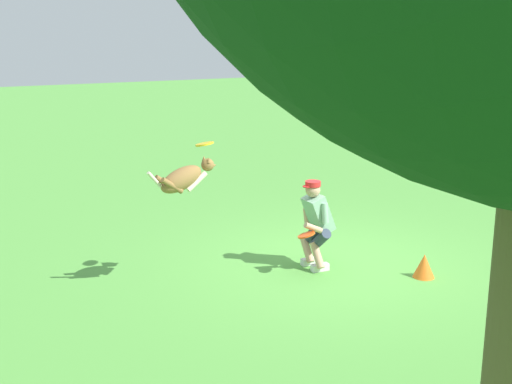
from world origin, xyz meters
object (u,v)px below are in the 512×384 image
(dog, at_px, (184,178))
(frisbee_held, at_px, (306,235))
(person, at_px, (316,221))
(frisbee_flying, at_px, (205,144))
(training_cone, at_px, (424,266))

(dog, height_order, frisbee_held, dog)
(person, bearing_deg, frisbee_flying, -4.74)
(frisbee_flying, bearing_deg, training_cone, 160.17)
(frisbee_flying, distance_m, training_cone, 3.49)
(dog, relative_size, training_cone, 3.04)
(person, distance_m, training_cone, 1.62)
(dog, height_order, frisbee_flying, frisbee_flying)
(frisbee_held, relative_size, training_cone, 0.74)
(dog, bearing_deg, person, -12.95)
(person, distance_m, dog, 2.10)
(dog, xyz_separation_m, frisbee_held, (-1.65, 0.28, -0.90))
(frisbee_flying, relative_size, training_cone, 0.72)
(person, distance_m, frisbee_flying, 2.06)
(dog, xyz_separation_m, frisbee_flying, (-0.30, -0.04, 0.42))
(person, bearing_deg, training_cone, 138.59)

